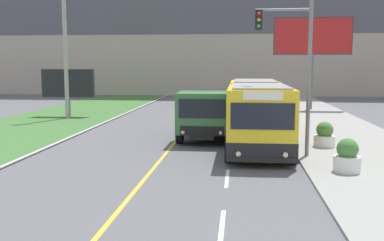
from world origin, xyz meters
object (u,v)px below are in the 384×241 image
at_px(car_distant, 220,100).
at_px(planter_round_near, 347,157).
at_px(dump_truck, 205,115).
at_px(billboard_large, 313,39).
at_px(traffic_light_mast, 294,59).
at_px(billboard_small, 68,84).
at_px(city_bus, 256,112).
at_px(planter_round_second, 325,136).
at_px(utility_pole_far, 65,42).

height_order(car_distant, planter_round_near, car_distant).
relative_size(dump_truck, billboard_large, 0.88).
relative_size(traffic_light_mast, billboard_small, 1.61).
bearing_deg(city_bus, planter_round_second, -20.15).
xyz_separation_m(city_bus, planter_round_near, (2.93, -5.97, -0.90)).
xyz_separation_m(traffic_light_mast, planter_round_second, (1.70, 2.12, -3.45)).
height_order(city_bus, billboard_small, billboard_small).
relative_size(city_bus, traffic_light_mast, 1.80).
distance_m(utility_pole_far, traffic_light_mast, 18.56).
bearing_deg(car_distant, utility_pole_far, -139.65).
relative_size(dump_truck, planter_round_near, 5.66).
bearing_deg(planter_round_second, planter_round_near, -91.37).
bearing_deg(car_distant, dump_truck, -89.96).
distance_m(utility_pole_far, planter_round_near, 22.03).
distance_m(billboard_small, planter_round_second, 19.70).
xyz_separation_m(billboard_large, billboard_small, (-18.38, -6.75, -3.54)).
xyz_separation_m(car_distant, billboard_small, (-10.71, -7.59, 1.68)).
height_order(car_distant, billboard_small, billboard_small).
relative_size(planter_round_near, planter_round_second, 1.03).
bearing_deg(dump_truck, planter_round_second, -17.30).
xyz_separation_m(planter_round_near, planter_round_second, (0.12, 4.85, -0.02)).
xyz_separation_m(dump_truck, planter_round_near, (5.46, -6.59, -0.65)).
height_order(city_bus, planter_round_second, city_bus).
bearing_deg(planter_round_near, billboard_large, 84.42).
height_order(dump_truck, planter_round_second, dump_truck).
bearing_deg(utility_pole_far, planter_round_near, -42.63).
relative_size(city_bus, planter_round_near, 9.63).
distance_m(car_distant, planter_round_near, 23.99).
bearing_deg(billboard_large, planter_round_second, -96.72).
relative_size(dump_truck, utility_pole_far, 0.64).
relative_size(city_bus, dump_truck, 1.70).
bearing_deg(city_bus, billboard_large, 72.77).
xyz_separation_m(traffic_light_mast, planter_round_near, (1.59, -2.73, -3.43)).
bearing_deg(planter_round_near, car_distant, 103.20).
distance_m(city_bus, traffic_light_mast, 4.32).
relative_size(utility_pole_far, billboard_small, 2.68).
relative_size(dump_truck, car_distant, 1.57).
bearing_deg(utility_pole_far, billboard_large, 23.80).
height_order(traffic_light_mast, billboard_small, traffic_light_mast).
bearing_deg(dump_truck, traffic_light_mast, -44.83).
xyz_separation_m(car_distant, traffic_light_mast, (3.89, -20.63, 3.35)).
height_order(city_bus, billboard_large, billboard_large).
bearing_deg(city_bus, billboard_small, 143.52).
bearing_deg(city_bus, dump_truck, 166.25).
height_order(billboard_small, planter_round_near, billboard_small).
bearing_deg(billboard_small, planter_round_second, -33.81).
relative_size(traffic_light_mast, planter_round_second, 5.52).
bearing_deg(traffic_light_mast, dump_truck, 135.17).
xyz_separation_m(dump_truck, planter_round_second, (5.58, -1.74, -0.67)).
xyz_separation_m(city_bus, planter_round_second, (3.05, -1.12, -0.91)).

